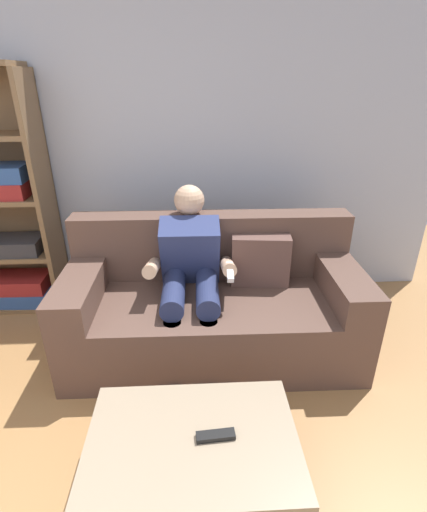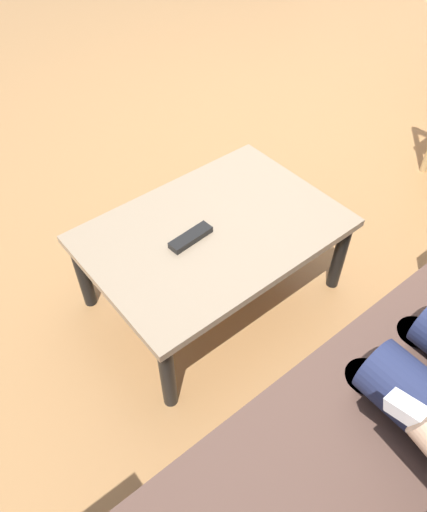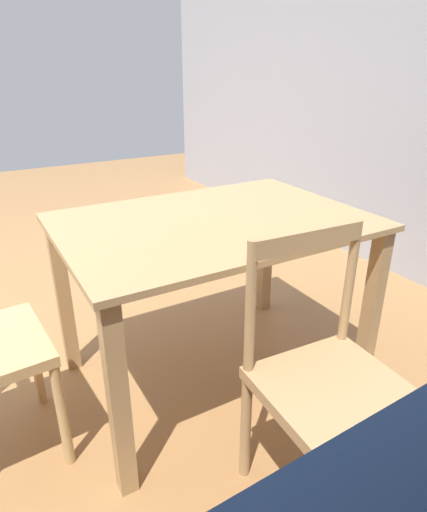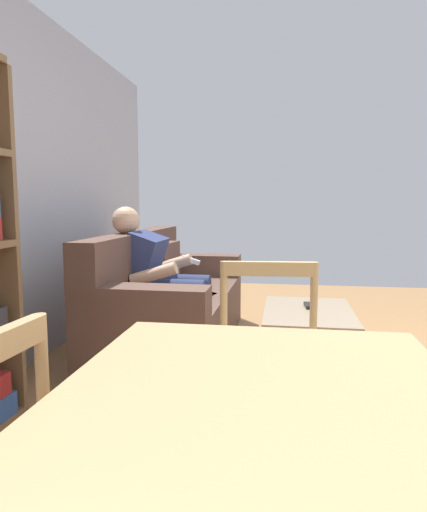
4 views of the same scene
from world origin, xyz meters
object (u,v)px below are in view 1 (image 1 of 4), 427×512
tv_remote (216,436)px  couch (214,305)px  coffee_table (193,445)px  person_lounging (190,272)px

tv_remote → couch: bearing=-7.3°
couch → tv_remote: 1.11m
couch → coffee_table: size_ratio=2.14×
coffee_table → tv_remote: bearing=-1.9°
tv_remote → person_lounging: bearing=0.9°
couch → tv_remote: bearing=-92.8°
couch → coffee_table: couch is taller
person_lounging → tv_remote: size_ratio=6.62×
couch → coffee_table: bearing=-98.0°
person_lounging → tv_remote: (0.10, -1.12, -0.21)m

